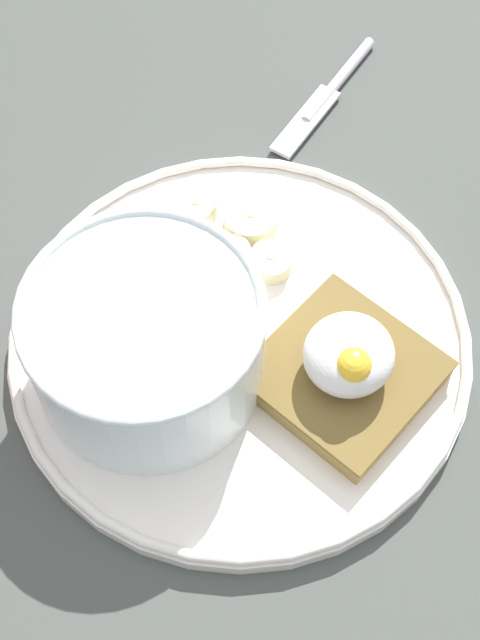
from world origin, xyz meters
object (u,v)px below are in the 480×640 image
(toast_slice, at_px, (344,374))
(poached_egg, at_px, (349,356))
(banana_slice_front, at_px, (271,262))
(banana_slice_back, at_px, (228,256))
(banana_slice_right, at_px, (196,207))
(knife, at_px, (327,95))
(oatmeal_bowl, at_px, (146,341))
(banana_slice_left, at_px, (251,219))

(toast_slice, distance_m, poached_egg, 0.02)
(banana_slice_front, height_order, banana_slice_back, same)
(toast_slice, relative_size, banana_slice_front, 2.72)
(toast_slice, distance_m, banana_slice_right, 0.15)
(banana_slice_right, xyz_separation_m, knife, (-0.14, 0.01, -0.01))
(oatmeal_bowl, relative_size, banana_slice_front, 3.51)
(banana_slice_front, height_order, knife, banana_slice_front)
(banana_slice_back, relative_size, banana_slice_right, 1.03)
(banana_slice_right, bearing_deg, banana_slice_front, 81.21)
(knife, bearing_deg, banana_slice_back, 8.60)
(toast_slice, distance_m, knife, 0.23)
(banana_slice_back, height_order, banana_slice_right, same)
(banana_slice_front, bearing_deg, oatmeal_bowl, -10.74)
(toast_slice, xyz_separation_m, banana_slice_right, (-0.05, -0.14, -0.00))
(knife, bearing_deg, oatmeal_bowl, 6.92)
(banana_slice_left, bearing_deg, banana_slice_back, 6.88)
(oatmeal_bowl, height_order, knife, oatmeal_bowl)
(poached_egg, xyz_separation_m, knife, (-0.19, -0.13, -0.04))
(banana_slice_front, distance_m, banana_slice_right, 0.06)
(banana_slice_left, bearing_deg, poached_egg, 58.63)
(poached_egg, bearing_deg, banana_slice_back, -108.02)
(toast_slice, relative_size, banana_slice_right, 2.74)
(toast_slice, height_order, banana_slice_right, toast_slice)
(banana_slice_right, bearing_deg, toast_slice, 69.42)
(banana_slice_right, bearing_deg, banana_slice_left, 107.89)
(toast_slice, xyz_separation_m, banana_slice_back, (-0.03, -0.10, -0.00))
(poached_egg, relative_size, banana_slice_front, 1.37)
(banana_slice_front, relative_size, banana_slice_left, 0.83)
(poached_egg, height_order, banana_slice_right, poached_egg)
(knife, bearing_deg, poached_egg, 33.04)
(toast_slice, xyz_separation_m, knife, (-0.19, -0.12, -0.02))
(oatmeal_bowl, distance_m, banana_slice_front, 0.10)
(banana_slice_left, distance_m, banana_slice_back, 0.03)
(poached_egg, height_order, banana_slice_left, poached_egg)
(oatmeal_bowl, bearing_deg, banana_slice_left, -175.39)
(oatmeal_bowl, xyz_separation_m, knife, (-0.25, -0.03, -0.04))
(banana_slice_back, bearing_deg, poached_egg, 71.98)
(banana_slice_front, bearing_deg, poached_egg, 60.64)
(oatmeal_bowl, relative_size, banana_slice_right, 3.53)
(banana_slice_front, xyz_separation_m, banana_slice_back, (0.01, -0.02, -0.00))
(poached_egg, bearing_deg, toast_slice, -144.25)
(toast_slice, bearing_deg, banana_slice_back, -107.63)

